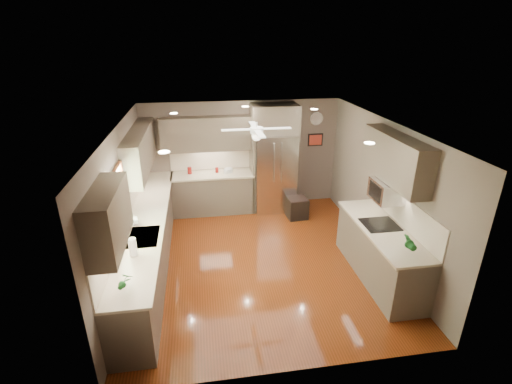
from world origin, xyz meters
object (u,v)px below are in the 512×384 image
object	(u,v)px
potted_plant_left	(125,281)
microwave	(387,191)
potted_plant_right	(409,243)
stool	(297,208)
soap_bottle	(135,220)
refrigerator	(274,161)
canister_d	(217,170)
canister_a	(190,171)
paper_towel	(133,247)
bowl	(228,172)

from	to	relation	value
potted_plant_left	microwave	bearing A→B (deg)	17.91
potted_plant_right	potted_plant_left	bearing A→B (deg)	-175.80
microwave	stool	bearing A→B (deg)	112.80
soap_bottle	refrigerator	world-z (taller)	refrigerator
potted_plant_right	refrigerator	world-z (taller)	refrigerator
canister_d	canister_a	bearing A→B (deg)	179.70
canister_a	potted_plant_left	world-z (taller)	potted_plant_left
potted_plant_left	potted_plant_right	world-z (taller)	potted_plant_right
refrigerator	stool	bearing A→B (deg)	-53.12
canister_a	stool	distance (m)	2.56
soap_bottle	refrigerator	bearing A→B (deg)	39.24
paper_towel	canister_a	bearing A→B (deg)	77.10
canister_a	soap_bottle	size ratio (longest dim) A/B	0.73
canister_a	canister_d	world-z (taller)	canister_a
bowl	canister_d	bearing A→B (deg)	160.74
canister_a	potted_plant_right	bearing A→B (deg)	-50.46
soap_bottle	refrigerator	xyz separation A→B (m)	(2.78, 2.27, 0.14)
refrigerator	microwave	bearing A→B (deg)	-63.91
microwave	refrigerator	bearing A→B (deg)	116.09
potted_plant_left	canister_d	bearing A→B (deg)	71.89
canister_a	paper_towel	distance (m)	3.38
potted_plant_right	refrigerator	size ratio (longest dim) A/B	0.13
soap_bottle	bowl	distance (m)	2.86
canister_d	microwave	world-z (taller)	microwave
refrigerator	potted_plant_left	bearing A→B (deg)	-123.55
canister_a	canister_d	size ratio (longest dim) A/B	1.36
canister_a	potted_plant_left	xyz separation A→B (m)	(-0.73, -4.09, 0.07)
canister_a	potted_plant_right	world-z (taller)	potted_plant_right
canister_a	stool	xyz separation A→B (m)	(2.35, -0.67, -0.78)
bowl	microwave	xyz separation A→B (m)	(2.38, -2.72, 0.51)
stool	potted_plant_left	bearing A→B (deg)	-131.91
bowl	stool	distance (m)	1.75
canister_d	stool	size ratio (longest dim) A/B	0.23
potted_plant_right	refrigerator	distance (m)	3.91
canister_a	paper_towel	bearing A→B (deg)	-102.90
soap_bottle	microwave	xyz separation A→B (m)	(4.10, -0.44, 0.44)
potted_plant_left	paper_towel	bearing A→B (deg)	92.05
potted_plant_right	microwave	world-z (taller)	microwave
canister_d	microwave	size ratio (longest dim) A/B	0.20
potted_plant_left	refrigerator	distance (m)	4.79
bowl	stool	size ratio (longest dim) A/B	0.46
canister_a	refrigerator	bearing A→B (deg)	-2.97
potted_plant_right	microwave	size ratio (longest dim) A/B	0.57
potted_plant_left	bowl	bearing A→B (deg)	68.33
stool	paper_towel	world-z (taller)	paper_towel
potted_plant_right	stool	world-z (taller)	potted_plant_right
canister_d	bowl	distance (m)	0.27
potted_plant_left	stool	xyz separation A→B (m)	(3.07, 3.42, -0.85)
canister_a	potted_plant_left	distance (m)	4.16
canister_d	refrigerator	world-z (taller)	refrigerator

